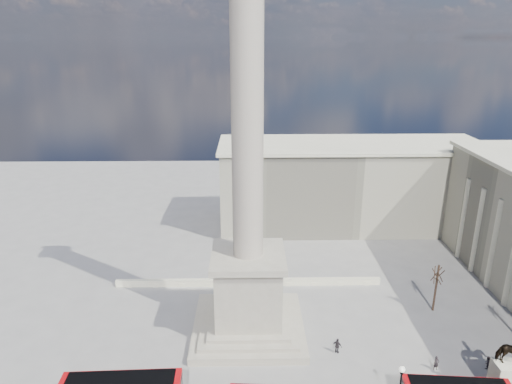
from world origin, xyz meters
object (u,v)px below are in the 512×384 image
Objects in this scene: equestrian_statue at (508,375)px; pedestrian_walking at (436,363)px; pedestrian_standing at (487,363)px; pedestrian_crossing at (337,346)px; nelsons_column at (248,238)px.

equestrian_statue reaches higher than pedestrian_walking.
pedestrian_crossing is (-16.50, 3.00, 0.18)m from pedestrian_standing.
nelsons_column is 25.60m from pedestrian_walking.
nelsons_column reaches higher than equestrian_statue.
pedestrian_standing is 16.77m from pedestrian_crossing.
equestrian_statue reaches higher than pedestrian_standing.
pedestrian_walking is 11.05m from pedestrian_crossing.
pedestrian_crossing is at bearing 156.01° from pedestrian_walking.
pedestrian_crossing is (-10.60, 3.13, 0.09)m from pedestrian_walking.
pedestrian_standing is 0.81× the size of pedestrian_crossing.
pedestrian_standing is at bearing 85.08° from equestrian_statue.
pedestrian_standing is (5.90, 0.13, -0.09)m from pedestrian_walking.
nelsons_column reaches higher than pedestrian_standing.
equestrian_statue is at bearing -24.63° from nelsons_column.
pedestrian_walking is at bearing -27.21° from pedestrian_standing.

